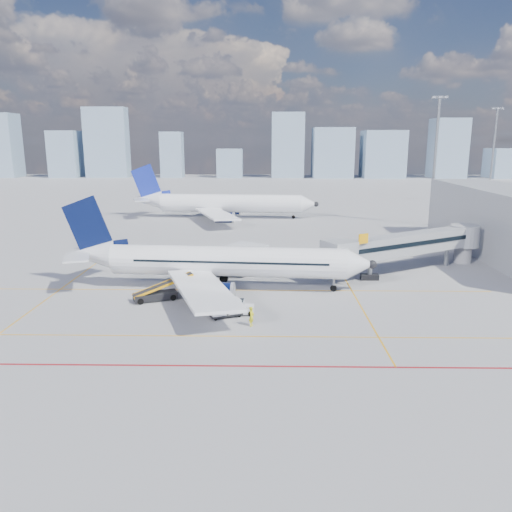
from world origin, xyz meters
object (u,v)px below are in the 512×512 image
Objects in this scene: main_aircraft at (215,262)px; baggage_tug at (242,307)px; ramp_worker at (251,316)px; second_aircraft at (223,203)px; belt_loader at (157,294)px; cargo_dolly at (225,308)px.

baggage_tug is (3.58, -9.04, -2.51)m from main_aircraft.
main_aircraft reaches higher than ramp_worker.
baggage_tug is at bearing -79.31° from second_aircraft.
main_aircraft is 10.04m from baggage_tug.
ramp_worker is at bearing -59.53° from belt_loader.
second_aircraft reaches higher than main_aircraft.
belt_loader reaches higher than baggage_tug.
main_aircraft is 16.68× the size of baggage_tug.
belt_loader is at bearing 70.68° from ramp_worker.
baggage_tug is 1.79m from cargo_dolly.
second_aircraft is at bearing 64.06° from belt_loader.
ramp_worker is at bearing -78.74° from second_aircraft.
second_aircraft is 19.20× the size of baggage_tug.
ramp_worker is (10.50, -7.55, 0.24)m from belt_loader.
baggage_tug is 1.16× the size of ramp_worker.
cargo_dolly is 3.56m from ramp_worker.
cargo_dolly is at bearing -80.78° from second_aircraft.
second_aircraft is 6.39× the size of belt_loader.
ramp_worker is (1.04, -3.18, 0.22)m from baggage_tug.
second_aircraft is at bearing 98.25° from main_aircraft.
main_aircraft is 10.28m from cargo_dolly.
belt_loader is at bearing 123.16° from cargo_dolly.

